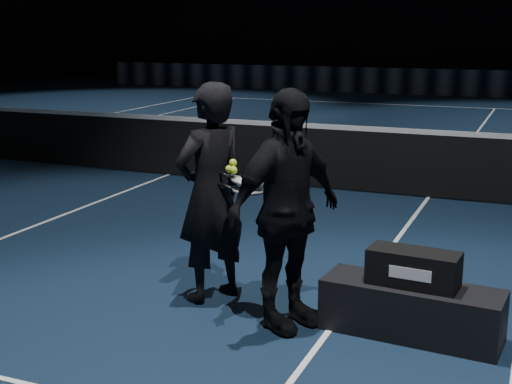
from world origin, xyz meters
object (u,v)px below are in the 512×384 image
at_px(player_bench, 411,310).
at_px(tennis_balls, 232,168).
at_px(player_a, 211,193).
at_px(player_b, 286,211).
at_px(racket_upper, 247,181).
at_px(racket_lower, 248,191).
at_px(racket_bag, 414,268).

bearing_deg(player_bench, tennis_balls, -176.16).
xyz_separation_m(player_a, player_b, (0.79, -0.31, 0.00)).
distance_m(player_bench, racket_upper, 1.63).
relative_size(player_bench, player_b, 0.72).
bearing_deg(player_bench, racket_lower, -173.02).
height_order(racket_upper, tennis_balls, tennis_balls).
height_order(player_b, racket_lower, player_b).
relative_size(player_b, tennis_balls, 15.68).
xyz_separation_m(racket_bag, tennis_balls, (-1.51, 0.02, 0.65)).
relative_size(player_bench, racket_bag, 2.00).
height_order(player_bench, racket_bag, racket_bag).
distance_m(racket_bag, player_a, 1.80).
bearing_deg(player_a, tennis_balls, 96.64).
xyz_separation_m(player_bench, player_a, (-1.75, 0.11, 0.74)).
distance_m(player_bench, racket_lower, 1.57).
xyz_separation_m(player_bench, racket_upper, (-1.36, 0.00, 0.89)).
distance_m(player_b, racket_lower, 0.41).
height_order(player_a, racket_upper, player_a).
xyz_separation_m(racket_bag, player_b, (-0.96, -0.20, 0.40)).
bearing_deg(player_bench, player_b, -163.58).
relative_size(player_a, tennis_balls, 15.68).
xyz_separation_m(player_b, tennis_balls, (-0.55, 0.22, 0.26)).
distance_m(player_bench, player_b, 1.23).
height_order(racket_bag, racket_upper, racket_upper).
relative_size(player_bench, racket_upper, 2.00).
bearing_deg(racket_lower, player_bench, 23.67).
relative_size(racket_bag, tennis_balls, 5.66).
xyz_separation_m(player_b, racket_lower, (-0.37, 0.15, 0.10)).
xyz_separation_m(racket_bag, racket_lower, (-1.33, -0.05, 0.49)).
relative_size(racket_bag, racket_lower, 1.00).
bearing_deg(tennis_balls, player_b, -21.94).
bearing_deg(player_a, racket_upper, 101.23).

